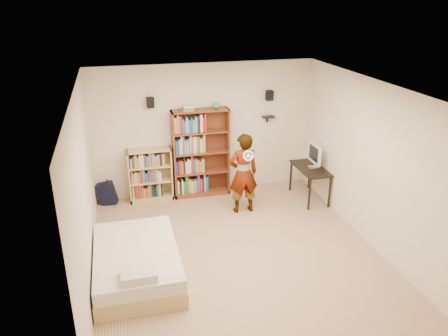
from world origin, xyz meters
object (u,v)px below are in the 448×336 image
at_px(computer_desk, 309,183).
at_px(person, 243,174).
at_px(tall_bookshelf, 201,153).
at_px(daybed, 137,259).
at_px(low_bookshelf, 150,175).

xyz_separation_m(computer_desk, person, (-1.47, -0.19, 0.44)).
relative_size(tall_bookshelf, daybed, 0.96).
distance_m(low_bookshelf, daybed, 2.60).
relative_size(low_bookshelf, daybed, 0.57).
relative_size(computer_desk, daybed, 0.53).
bearing_deg(person, computer_desk, -174.33).
relative_size(low_bookshelf, person, 0.69).
bearing_deg(computer_desk, low_bookshelf, 166.18).
distance_m(low_bookshelf, person, 1.93).
bearing_deg(low_bookshelf, tall_bookshelf, -0.27).
height_order(daybed, person, person).
distance_m(daybed, person, 2.70).
distance_m(tall_bookshelf, low_bookshelf, 1.11).
height_order(computer_desk, person, person).
relative_size(tall_bookshelf, person, 1.16).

